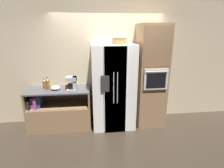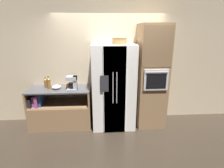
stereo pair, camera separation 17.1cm
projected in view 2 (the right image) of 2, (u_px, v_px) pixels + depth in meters
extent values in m
plane|color=#382D23|center=(110.00, 125.00, 4.11)|extent=(20.00, 20.00, 0.00)
cube|color=beige|center=(109.00, 63.00, 4.13)|extent=(12.00, 0.06, 2.80)
cube|color=#93704C|center=(62.00, 114.00, 4.06)|extent=(1.35, 0.63, 0.53)
cube|color=#93704C|center=(61.00, 104.00, 3.98)|extent=(1.30, 0.58, 0.02)
cube|color=#93704C|center=(30.00, 98.00, 3.89)|extent=(0.04, 0.63, 0.34)
cube|color=#93704C|center=(89.00, 96.00, 3.97)|extent=(0.04, 0.63, 0.34)
cube|color=#4C4C51|center=(59.00, 89.00, 3.88)|extent=(1.35, 0.63, 0.03)
cube|color=black|center=(33.00, 100.00, 3.88)|extent=(0.05, 0.47, 0.19)
cube|color=#934784|center=(36.00, 99.00, 3.88)|extent=(0.06, 0.37, 0.23)
cube|color=#934784|center=(39.00, 99.00, 3.88)|extent=(0.06, 0.47, 0.26)
cube|color=#284C8E|center=(42.00, 99.00, 3.88)|extent=(0.04, 0.36, 0.27)
cube|color=white|center=(113.00, 87.00, 3.90)|extent=(0.93, 0.71, 1.87)
cube|color=white|center=(114.00, 92.00, 3.55)|extent=(0.46, 0.02, 1.83)
cube|color=white|center=(115.00, 92.00, 3.55)|extent=(0.46, 0.02, 1.83)
cylinder|color=#B2B2B7|center=(113.00, 88.00, 3.50)|extent=(0.02, 0.02, 0.65)
cylinder|color=#B2B2B7|center=(117.00, 88.00, 3.50)|extent=(0.02, 0.02, 0.65)
cube|color=#2D2D33|center=(104.00, 84.00, 3.47)|extent=(0.17, 0.01, 0.34)
cube|color=#93704C|center=(151.00, 77.00, 3.92)|extent=(0.62, 0.65, 2.28)
cube|color=silver|center=(156.00, 80.00, 3.58)|extent=(0.51, 0.04, 0.44)
cube|color=black|center=(156.00, 81.00, 3.57)|extent=(0.42, 0.01, 0.31)
cylinder|color=#B2B2B7|center=(157.00, 72.00, 3.50)|extent=(0.45, 0.02, 0.02)
cube|color=olive|center=(158.00, 47.00, 3.40)|extent=(0.58, 0.01, 0.81)
cylinder|color=tan|center=(119.00, 41.00, 3.54)|extent=(0.30, 0.30, 0.13)
torus|color=tan|center=(119.00, 38.00, 3.52)|extent=(0.31, 0.31, 0.02)
ellipsoid|color=white|center=(104.00, 42.00, 3.61)|extent=(0.29, 0.29, 0.06)
cylinder|color=brown|center=(49.00, 84.00, 3.84)|extent=(0.08, 0.08, 0.21)
cone|color=brown|center=(48.00, 78.00, 3.80)|extent=(0.08, 0.08, 0.04)
cylinder|color=brown|center=(48.00, 77.00, 3.79)|extent=(0.03, 0.03, 0.04)
cylinder|color=brown|center=(46.00, 84.00, 3.92)|extent=(0.07, 0.07, 0.18)
cone|color=brown|center=(45.00, 79.00, 3.89)|extent=(0.07, 0.07, 0.04)
cylinder|color=brown|center=(45.00, 78.00, 3.88)|extent=(0.02, 0.02, 0.03)
cylinder|color=orange|center=(68.00, 85.00, 3.95)|extent=(0.09, 0.09, 0.08)
torus|color=orange|center=(70.00, 85.00, 3.95)|extent=(0.06, 0.01, 0.06)
ellipsoid|color=white|center=(56.00, 87.00, 3.84)|extent=(0.20, 0.20, 0.09)
cube|color=#B2B2B7|center=(72.00, 89.00, 3.82)|extent=(0.22, 0.20, 0.02)
cylinder|color=black|center=(71.00, 85.00, 3.80)|extent=(0.12, 0.12, 0.12)
cube|color=#B2B2B7|center=(75.00, 83.00, 3.79)|extent=(0.08, 0.17, 0.29)
cube|color=#B2B2B7|center=(72.00, 78.00, 3.75)|extent=(0.22, 0.20, 0.08)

